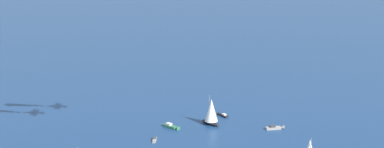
{
  "coord_description": "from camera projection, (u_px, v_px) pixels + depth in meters",
  "views": [
    {
      "loc": [
        172.07,
        19.52,
        77.97
      ],
      "look_at": [
        0.0,
        -0.85,
        31.55
      ],
      "focal_mm": 49.16,
      "sensor_mm": 36.0,
      "label": 1
    }
  ],
  "objects": [
    {
      "name": "motorboat_mid_cluster",
      "position": [
        222.0,
        115.0,
        231.85
      ],
      "size": [
        5.63,
        5.41,
        1.8
      ],
      "color": "black",
      "rests_on": "ground_plane"
    },
    {
      "name": "motorboat_far_port",
      "position": [
        276.0,
        128.0,
        216.28
      ],
      "size": [
        4.12,
        7.96,
        2.24
      ],
      "color": "#9E9993",
      "rests_on": "ground_plane"
    },
    {
      "name": "motorboat_near_centre",
      "position": [
        172.0,
        127.0,
        217.39
      ],
      "size": [
        6.07,
        7.91,
        2.34
      ],
      "color": "#33704C",
      "rests_on": "ground_plane"
    },
    {
      "name": "sailboat_outer_ring_b",
      "position": [
        211.0,
        112.0,
        220.08
      ],
      "size": [
        8.3,
        9.34,
        12.64
      ],
      "color": "black",
      "rests_on": "ground_plane"
    },
    {
      "name": "motorboat_inshore",
      "position": [
        154.0,
        140.0,
        203.92
      ],
      "size": [
        5.22,
        1.81,
        1.48
      ],
      "color": "#9E9993",
      "rests_on": "ground_plane"
    }
  ]
}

